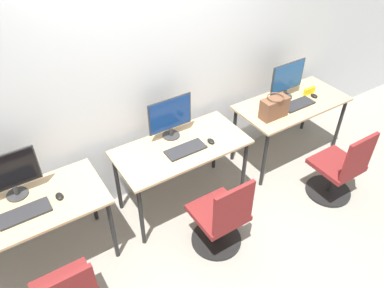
# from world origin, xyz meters

# --- Properties ---
(ground_plane) EXTENTS (20.00, 20.00, 0.00)m
(ground_plane) POSITION_xyz_m (0.00, 0.00, 0.00)
(ground_plane) COLOR gray
(wall_back) EXTENTS (12.00, 0.05, 2.80)m
(wall_back) POSITION_xyz_m (0.00, 0.75, 1.40)
(wall_back) COLOR #B7BCC1
(wall_back) RESTS_ON ground_plane
(desk_left) EXTENTS (1.28, 0.63, 0.75)m
(desk_left) POSITION_xyz_m (-1.46, 0.31, 0.67)
(desk_left) COLOR tan
(desk_left) RESTS_ON ground_plane
(monitor_left) EXTENTS (0.46, 0.17, 0.42)m
(monitor_left) POSITION_xyz_m (-1.46, 0.49, 0.98)
(monitor_left) COLOR #2D2D2D
(monitor_left) RESTS_ON desk_left
(keyboard_left) EXTENTS (0.39, 0.16, 0.02)m
(keyboard_left) POSITION_xyz_m (-1.46, 0.25, 0.76)
(keyboard_left) COLOR #262628
(keyboard_left) RESTS_ON desk_left
(mouse_left) EXTENTS (0.06, 0.09, 0.03)m
(mouse_left) POSITION_xyz_m (-1.18, 0.27, 0.76)
(mouse_left) COLOR black
(mouse_left) RESTS_ON desk_left
(desk_center) EXTENTS (1.28, 0.63, 0.75)m
(desk_center) POSITION_xyz_m (0.00, 0.31, 0.67)
(desk_center) COLOR tan
(desk_center) RESTS_ON ground_plane
(monitor_center) EXTENTS (0.46, 0.17, 0.42)m
(monitor_center) POSITION_xyz_m (0.00, 0.51, 0.98)
(monitor_center) COLOR #2D2D2D
(monitor_center) RESTS_ON desk_center
(keyboard_center) EXTENTS (0.39, 0.16, 0.02)m
(keyboard_center) POSITION_xyz_m (0.00, 0.24, 0.76)
(keyboard_center) COLOR #262628
(keyboard_center) RESTS_ON desk_center
(mouse_center) EXTENTS (0.06, 0.09, 0.03)m
(mouse_center) POSITION_xyz_m (0.27, 0.21, 0.76)
(mouse_center) COLOR black
(mouse_center) RESTS_ON desk_center
(office_chair_center) EXTENTS (0.48, 0.48, 0.86)m
(office_chair_center) POSITION_xyz_m (0.00, -0.36, 0.35)
(office_chair_center) COLOR black
(office_chair_center) RESTS_ON ground_plane
(desk_right) EXTENTS (1.28, 0.63, 0.75)m
(desk_right) POSITION_xyz_m (1.46, 0.31, 0.67)
(desk_right) COLOR tan
(desk_right) RESTS_ON ground_plane
(monitor_right) EXTENTS (0.46, 0.17, 0.42)m
(monitor_right) POSITION_xyz_m (1.46, 0.45, 0.98)
(monitor_right) COLOR #2D2D2D
(monitor_right) RESTS_ON desk_right
(keyboard_right) EXTENTS (0.39, 0.16, 0.02)m
(keyboard_right) POSITION_xyz_m (1.46, 0.24, 0.76)
(keyboard_right) COLOR #262628
(keyboard_right) RESTS_ON desk_right
(mouse_right) EXTENTS (0.06, 0.09, 0.03)m
(mouse_right) POSITION_xyz_m (1.74, 0.27, 0.76)
(mouse_right) COLOR black
(mouse_right) RESTS_ON desk_right
(office_chair_right) EXTENTS (0.48, 0.48, 0.86)m
(office_chair_right) POSITION_xyz_m (1.41, -0.49, 0.35)
(office_chair_right) COLOR black
(office_chair_right) RESTS_ON ground_plane
(handbag) EXTENTS (0.30, 0.18, 0.25)m
(handbag) POSITION_xyz_m (1.08, 0.22, 0.86)
(handbag) COLOR brown
(handbag) RESTS_ON desk_right
(placard_right) EXTENTS (0.16, 0.03, 0.08)m
(placard_right) POSITION_xyz_m (1.74, 0.35, 0.79)
(placard_right) COLOR yellow
(placard_right) RESTS_ON desk_right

